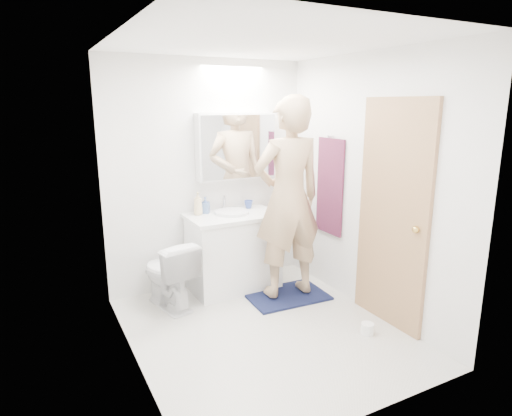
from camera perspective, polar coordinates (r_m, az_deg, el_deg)
floor at (r=4.01m, az=1.07°, el=-15.58°), size 2.50×2.50×0.00m
ceiling at (r=3.54m, az=1.25°, el=20.80°), size 2.50×2.50×0.00m
wall_back at (r=4.70m, az=-6.25°, el=4.23°), size 2.50×0.00×2.50m
wall_front at (r=2.60m, az=14.62°, el=-3.72°), size 2.50×0.00×2.50m
wall_left at (r=3.22m, az=-16.27°, el=-0.54°), size 0.00×2.50×2.50m
wall_right at (r=4.22m, az=14.36°, el=2.83°), size 0.00×2.50×2.50m
vanity_cabinet at (r=4.71m, az=-2.94°, el=-5.89°), size 0.90×0.55×0.78m
countertop at (r=4.59m, az=-3.01°, el=-1.05°), size 0.95×0.58×0.04m
sink_basin at (r=4.60m, az=-3.17°, el=-0.55°), size 0.36×0.36×0.03m
faucet at (r=4.76m, az=-4.13°, el=0.70°), size 0.02×0.02×0.16m
medicine_cabinet at (r=4.71m, az=-2.58°, el=7.99°), size 0.88×0.14×0.70m
mirror_panel at (r=4.64m, az=-2.17°, el=7.92°), size 0.84×0.01×0.66m
toilet at (r=4.38m, az=-11.32°, el=-8.36°), size 0.50×0.73×0.68m
bath_rug at (r=4.64m, az=3.97°, el=-11.24°), size 0.83×0.59×0.02m
person at (r=4.31m, az=4.19°, el=1.24°), size 0.75×0.51×1.98m
door at (r=4.00m, az=17.31°, el=-0.87°), size 0.04×0.80×2.00m
door_knob at (r=3.79m, az=20.02°, el=-2.65°), size 0.06×0.06×0.06m
towel at (r=4.64m, az=9.56°, el=2.74°), size 0.02×0.42×1.00m
towel_hook at (r=4.57m, az=9.68°, el=9.15°), size 0.07×0.02×0.02m
soap_bottle_a at (r=4.57m, az=-7.54°, el=0.59°), size 0.09×0.09×0.24m
soap_bottle_b at (r=4.63m, az=-6.58°, el=0.39°), size 0.11×0.11×0.17m
toothbrush_cup at (r=4.82m, az=-0.98°, el=0.47°), size 0.13×0.13×0.09m
toilet_paper_roll at (r=4.05m, az=14.25°, el=-14.95°), size 0.11×0.11×0.10m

